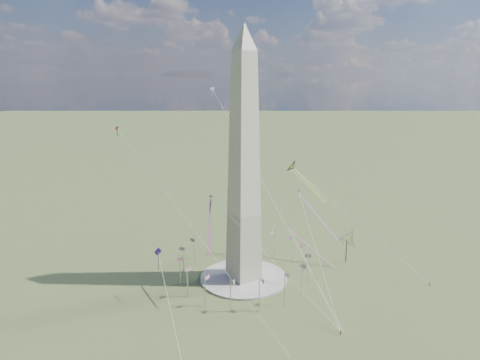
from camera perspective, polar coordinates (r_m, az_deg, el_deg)
ground at (r=182.20m, az=0.50°, el=-13.01°), size 2000.00×2000.00×0.00m
plaza at (r=182.02m, az=0.50°, el=-12.90°), size 36.00×36.00×0.80m
washington_monument at (r=166.11m, az=0.53°, el=1.90°), size 15.56×15.56×100.00m
flagpole_ring at (r=179.03m, az=0.51°, el=-10.94°), size 54.40×54.40×13.00m
tree_near at (r=198.02m, az=14.09°, el=-7.52°), size 9.28×9.28×16.25m
person_east at (r=191.59m, az=23.94°, el=-12.58°), size 0.75×0.60×1.81m
person_centre at (r=151.20m, az=13.24°, el=-19.21°), size 1.00×0.64×1.58m
kite_delta_black at (r=193.58m, az=7.19°, el=1.50°), size 10.73×20.32×16.58m
kite_diamond_purple at (r=164.12m, az=-10.88°, el=-9.68°), size 1.96×3.01×9.18m
kite_streamer_left at (r=174.63m, az=9.51°, el=-3.66°), size 2.15×22.79×15.65m
kite_streamer_mid at (r=163.25m, az=-4.06°, el=-4.77°), size 14.22×20.46×16.24m
kite_streamer_right at (r=196.62m, az=8.60°, el=-8.11°), size 10.65×21.44×15.74m
kite_small_red at (r=185.55m, az=-16.09°, el=6.58°), size 1.12×1.87×4.41m
kite_small_white at (r=202.85m, az=-3.70°, el=11.93°), size 1.86×1.62×4.81m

